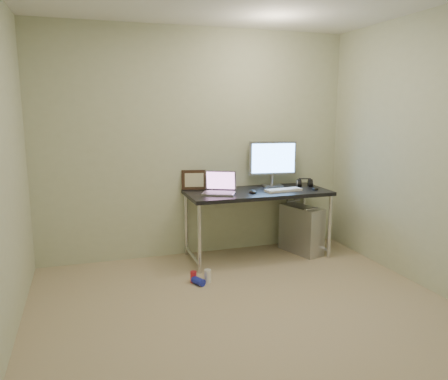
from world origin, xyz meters
TOP-DOWN VIEW (x-y plane):
  - floor at (0.00, 0.00)m, footprint 3.50×3.50m
  - wall_back at (0.00, 1.75)m, footprint 3.50×0.02m
  - wall_right at (1.75, 0.00)m, footprint 0.02×3.50m
  - desk at (0.59, 1.41)m, footprint 1.56×0.68m
  - tower_computer at (1.13, 1.38)m, footprint 0.37×0.56m
  - cable_a at (1.08, 1.70)m, footprint 0.01×0.16m
  - cable_b at (1.17, 1.68)m, footprint 0.02×0.11m
  - can_red at (-0.27, 0.89)m, footprint 0.07×0.07m
  - can_white at (-0.14, 0.85)m, footprint 0.08×0.08m
  - can_blue at (-0.24, 0.82)m, footprint 0.12×0.15m
  - laptop at (0.15, 1.40)m, footprint 0.42×0.40m
  - monitor at (0.86, 1.62)m, footprint 0.56×0.19m
  - keyboard at (0.85, 1.31)m, footprint 0.42×0.17m
  - mouse_right at (1.23, 1.27)m, footprint 0.10×0.13m
  - mouse_left at (0.49, 1.30)m, footprint 0.08×0.12m
  - headphones at (1.22, 1.51)m, footprint 0.20×0.12m
  - picture_frame at (-0.06, 1.70)m, footprint 0.28×0.14m
  - webcam at (0.23, 1.66)m, footprint 0.05×0.04m

SIDE VIEW (x-z plane):
  - floor at x=0.00m, z-range 0.00..0.00m
  - can_blue at x=-0.24m, z-range 0.00..0.07m
  - can_red at x=-0.27m, z-range 0.00..0.11m
  - can_white at x=-0.14m, z-range 0.00..0.12m
  - tower_computer at x=1.13m, z-range -0.02..0.56m
  - cable_b at x=1.17m, z-range 0.02..0.74m
  - cable_a at x=1.08m, z-range 0.06..0.74m
  - desk at x=0.59m, z-range 0.29..1.04m
  - keyboard at x=0.85m, z-range 0.75..0.77m
  - mouse_left at x=0.49m, z-range 0.75..0.79m
  - mouse_right at x=1.23m, z-range 0.75..0.79m
  - headphones at x=1.22m, z-range 0.72..0.84m
  - laptop at x=0.15m, z-range 0.69..0.92m
  - webcam at x=0.23m, z-range 0.78..0.90m
  - picture_frame at x=-0.06m, z-range 0.75..0.97m
  - monitor at x=0.86m, z-range 0.79..1.32m
  - wall_back at x=0.00m, z-range 0.00..2.50m
  - wall_right at x=1.75m, z-range 0.00..2.50m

